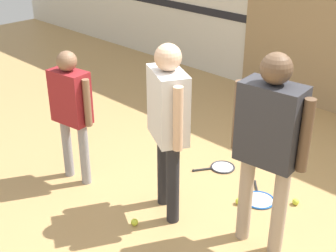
{
  "coord_description": "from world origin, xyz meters",
  "views": [
    {
      "loc": [
        2.39,
        -2.73,
        2.69
      ],
      "look_at": [
        -0.16,
        -0.14,
        0.9
      ],
      "focal_mm": 50.0,
      "sensor_mm": 36.0,
      "label": 1
    }
  ],
  "objects_px": {
    "person_instructor": "(168,114)",
    "person_student_right": "(269,135)",
    "person_student_left": "(71,104)",
    "tennis_ball_stray_left": "(296,202)",
    "racket_spare_on_floor": "(259,199)",
    "racket_second_spare": "(221,167)",
    "tennis_ball_near_instructor": "(135,222)",
    "tennis_ball_by_spare_racket": "(239,201)"
  },
  "relations": [
    {
      "from": "racket_spare_on_floor",
      "to": "racket_second_spare",
      "type": "bearing_deg",
      "value": 29.32
    },
    {
      "from": "tennis_ball_stray_left",
      "to": "racket_spare_on_floor",
      "type": "bearing_deg",
      "value": -148.16
    },
    {
      "from": "tennis_ball_by_spare_racket",
      "to": "tennis_ball_stray_left",
      "type": "bearing_deg",
      "value": 43.76
    },
    {
      "from": "person_student_right",
      "to": "racket_second_spare",
      "type": "xyz_separation_m",
      "value": [
        -1.01,
        0.75,
        -1.04
      ]
    },
    {
      "from": "person_instructor",
      "to": "person_student_right",
      "type": "distance_m",
      "value": 0.9
    },
    {
      "from": "tennis_ball_by_spare_racket",
      "to": "person_student_right",
      "type": "bearing_deg",
      "value": -36.74
    },
    {
      "from": "person_student_left",
      "to": "tennis_ball_stray_left",
      "type": "xyz_separation_m",
      "value": [
        1.89,
        1.2,
        -0.83
      ]
    },
    {
      "from": "racket_second_spare",
      "to": "tennis_ball_near_instructor",
      "type": "xyz_separation_m",
      "value": [
        0.07,
        -1.33,
        0.02
      ]
    },
    {
      "from": "person_student_right",
      "to": "racket_second_spare",
      "type": "bearing_deg",
      "value": -42.65
    },
    {
      "from": "racket_second_spare",
      "to": "tennis_ball_by_spare_racket",
      "type": "height_order",
      "value": "tennis_ball_by_spare_racket"
    },
    {
      "from": "person_student_left",
      "to": "racket_second_spare",
      "type": "distance_m",
      "value": 1.77
    },
    {
      "from": "person_instructor",
      "to": "racket_spare_on_floor",
      "type": "relative_size",
      "value": 3.43
    },
    {
      "from": "person_student_right",
      "to": "racket_spare_on_floor",
      "type": "height_order",
      "value": "person_student_right"
    },
    {
      "from": "racket_second_spare",
      "to": "tennis_ball_near_instructor",
      "type": "relative_size",
      "value": 7.34
    },
    {
      "from": "person_student_left",
      "to": "tennis_ball_near_instructor",
      "type": "bearing_deg",
      "value": -14.16
    },
    {
      "from": "racket_second_spare",
      "to": "tennis_ball_near_instructor",
      "type": "bearing_deg",
      "value": 35.5
    },
    {
      "from": "person_instructor",
      "to": "tennis_ball_stray_left",
      "type": "distance_m",
      "value": 1.58
    },
    {
      "from": "tennis_ball_near_instructor",
      "to": "person_instructor",
      "type": "bearing_deg",
      "value": 80.27
    },
    {
      "from": "person_student_left",
      "to": "person_student_right",
      "type": "bearing_deg",
      "value": 5.53
    },
    {
      "from": "person_instructor",
      "to": "person_student_right",
      "type": "bearing_deg",
      "value": 41.88
    },
    {
      "from": "tennis_ball_by_spare_racket",
      "to": "tennis_ball_stray_left",
      "type": "height_order",
      "value": "same"
    },
    {
      "from": "racket_spare_on_floor",
      "to": "tennis_ball_stray_left",
      "type": "height_order",
      "value": "tennis_ball_stray_left"
    },
    {
      "from": "person_student_right",
      "to": "racket_second_spare",
      "type": "relative_size",
      "value": 3.52
    },
    {
      "from": "racket_second_spare",
      "to": "tennis_ball_stray_left",
      "type": "bearing_deg",
      "value": 121.1
    },
    {
      "from": "person_student_left",
      "to": "tennis_ball_stray_left",
      "type": "relative_size",
      "value": 21.19
    },
    {
      "from": "person_student_right",
      "to": "tennis_ball_near_instructor",
      "type": "xyz_separation_m",
      "value": [
        -0.94,
        -0.58,
        -1.02
      ]
    },
    {
      "from": "person_instructor",
      "to": "racket_second_spare",
      "type": "height_order",
      "value": "person_instructor"
    },
    {
      "from": "tennis_ball_near_instructor",
      "to": "racket_spare_on_floor",
      "type": "bearing_deg",
      "value": 62.69
    },
    {
      "from": "racket_second_spare",
      "to": "tennis_ball_by_spare_racket",
      "type": "distance_m",
      "value": 0.68
    },
    {
      "from": "person_student_left",
      "to": "racket_spare_on_floor",
      "type": "height_order",
      "value": "person_student_left"
    },
    {
      "from": "person_student_left",
      "to": "racket_second_spare",
      "type": "xyz_separation_m",
      "value": [
        0.95,
        1.23,
        -0.85
      ]
    },
    {
      "from": "tennis_ball_near_instructor",
      "to": "tennis_ball_stray_left",
      "type": "height_order",
      "value": "same"
    },
    {
      "from": "person_instructor",
      "to": "person_student_left",
      "type": "height_order",
      "value": "person_instructor"
    },
    {
      "from": "person_student_left",
      "to": "racket_spare_on_floor",
      "type": "distance_m",
      "value": 2.08
    },
    {
      "from": "person_instructor",
      "to": "racket_spare_on_floor",
      "type": "distance_m",
      "value": 1.36
    },
    {
      "from": "person_instructor",
      "to": "racket_second_spare",
      "type": "bearing_deg",
      "value": 125.9
    },
    {
      "from": "tennis_ball_near_instructor",
      "to": "person_student_right",
      "type": "bearing_deg",
      "value": 31.76
    },
    {
      "from": "person_student_left",
      "to": "racket_spare_on_floor",
      "type": "relative_size",
      "value": 2.94
    },
    {
      "from": "tennis_ball_near_instructor",
      "to": "tennis_ball_stray_left",
      "type": "bearing_deg",
      "value": 56.17
    },
    {
      "from": "person_student_right",
      "to": "tennis_ball_near_instructor",
      "type": "bearing_deg",
      "value": 25.79
    },
    {
      "from": "person_student_right",
      "to": "racket_second_spare",
      "type": "height_order",
      "value": "person_student_right"
    },
    {
      "from": "person_student_left",
      "to": "person_student_right",
      "type": "relative_size",
      "value": 0.82
    }
  ]
}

